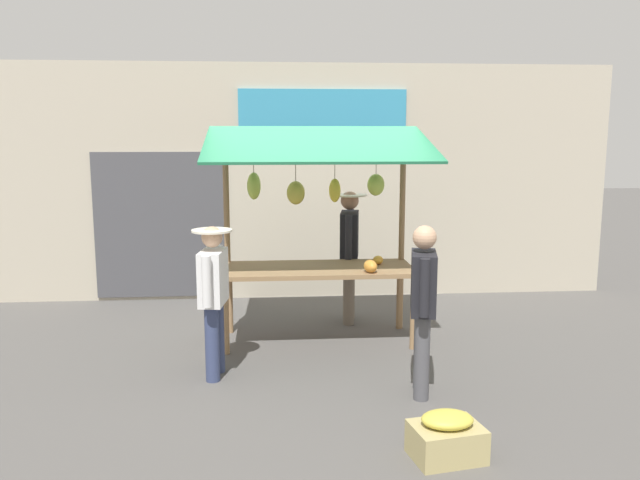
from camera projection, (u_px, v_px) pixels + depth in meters
ground_plane at (318, 340)px, 7.61m from camera, size 40.00×40.00×0.00m
street_backdrop at (304, 182)px, 9.49m from camera, size 9.00×0.30×3.40m
market_stall at (318, 209)px, 7.38m from camera, size 2.50×1.46×2.50m
vendor_with_sunhat at (349, 245)px, 8.22m from camera, size 0.44×0.71×1.69m
shopper_with_shopping_bag at (213, 290)px, 6.35m from camera, size 0.39×0.66×1.52m
shopper_in_grey_tee at (423, 299)px, 5.91m from camera, size 0.31×0.67×1.60m
produce_crate_near at (447, 437)px, 4.83m from camera, size 0.58×0.47×0.37m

